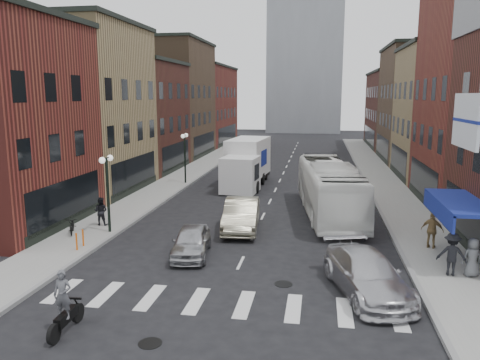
% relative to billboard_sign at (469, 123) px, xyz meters
% --- Properties ---
extents(ground, '(160.00, 160.00, 0.00)m').
position_rel_billboard_sign_xyz_m(ground, '(-8.59, -0.50, -6.13)').
color(ground, black).
rests_on(ground, ground).
extents(sidewalk_left, '(3.00, 74.00, 0.15)m').
position_rel_billboard_sign_xyz_m(sidewalk_left, '(-17.09, 21.50, -6.06)').
color(sidewalk_left, gray).
rests_on(sidewalk_left, ground).
extents(sidewalk_right, '(3.00, 74.00, 0.15)m').
position_rel_billboard_sign_xyz_m(sidewalk_right, '(-0.09, 21.50, -6.06)').
color(sidewalk_right, gray).
rests_on(sidewalk_right, ground).
extents(curb_left, '(0.20, 74.00, 0.16)m').
position_rel_billboard_sign_xyz_m(curb_left, '(-15.59, 21.50, -6.13)').
color(curb_left, gray).
rests_on(curb_left, ground).
extents(curb_right, '(0.20, 74.00, 0.16)m').
position_rel_billboard_sign_xyz_m(curb_right, '(-1.59, 21.50, -6.13)').
color(curb_right, gray).
rests_on(curb_right, ground).
extents(crosswalk_stripes, '(12.00, 2.20, 0.01)m').
position_rel_billboard_sign_xyz_m(crosswalk_stripes, '(-8.59, -3.50, -6.13)').
color(crosswalk_stripes, silver).
rests_on(crosswalk_stripes, ground).
extents(bldg_left_mid_a, '(10.30, 10.20, 12.30)m').
position_rel_billboard_sign_xyz_m(bldg_left_mid_a, '(-23.58, 13.50, 0.02)').
color(bldg_left_mid_a, tan).
rests_on(bldg_left_mid_a, ground).
extents(bldg_left_mid_b, '(10.30, 10.20, 10.30)m').
position_rel_billboard_sign_xyz_m(bldg_left_mid_b, '(-23.58, 23.50, -0.98)').
color(bldg_left_mid_b, '#4B241A').
rests_on(bldg_left_mid_b, ground).
extents(bldg_left_far_a, '(10.30, 12.20, 13.30)m').
position_rel_billboard_sign_xyz_m(bldg_left_far_a, '(-23.58, 34.50, 0.52)').
color(bldg_left_far_a, brown).
rests_on(bldg_left_far_a, ground).
extents(bldg_left_far_b, '(10.30, 16.20, 11.30)m').
position_rel_billboard_sign_xyz_m(bldg_left_far_b, '(-23.58, 48.50, -0.48)').
color(bldg_left_far_b, maroon).
rests_on(bldg_left_far_b, ground).
extents(bldg_right_mid_b, '(10.30, 10.20, 11.30)m').
position_rel_billboard_sign_xyz_m(bldg_right_mid_b, '(6.41, 23.50, -0.48)').
color(bldg_right_mid_b, tan).
rests_on(bldg_right_mid_b, ground).
extents(bldg_right_far_a, '(10.30, 12.20, 12.30)m').
position_rel_billboard_sign_xyz_m(bldg_right_far_a, '(6.41, 34.50, 0.02)').
color(bldg_right_far_a, brown).
rests_on(bldg_right_far_a, ground).
extents(bldg_right_far_b, '(10.30, 16.20, 10.30)m').
position_rel_billboard_sign_xyz_m(bldg_right_far_b, '(6.41, 48.50, -0.98)').
color(bldg_right_far_b, '#4B241A').
rests_on(bldg_right_far_b, ground).
extents(awning_blue, '(1.80, 5.00, 0.78)m').
position_rel_billboard_sign_xyz_m(awning_blue, '(0.34, 2.00, -3.50)').
color(awning_blue, navy).
rests_on(awning_blue, ground).
extents(billboard_sign, '(1.52, 3.00, 3.70)m').
position_rel_billboard_sign_xyz_m(billboard_sign, '(0.00, 0.00, 0.00)').
color(billboard_sign, black).
rests_on(billboard_sign, ground).
extents(distant_tower, '(14.00, 14.00, 50.00)m').
position_rel_billboard_sign_xyz_m(distant_tower, '(-8.59, 77.50, 18.87)').
color(distant_tower, '#9399A0').
rests_on(distant_tower, ground).
extents(streetlamp_near, '(0.32, 1.22, 4.11)m').
position_rel_billboard_sign_xyz_m(streetlamp_near, '(-15.99, 3.50, -3.22)').
color(streetlamp_near, black).
rests_on(streetlamp_near, ground).
extents(streetlamp_far, '(0.32, 1.22, 4.11)m').
position_rel_billboard_sign_xyz_m(streetlamp_far, '(-15.99, 17.50, -3.22)').
color(streetlamp_far, black).
rests_on(streetlamp_far, ground).
extents(bike_rack, '(0.08, 0.68, 0.80)m').
position_rel_billboard_sign_xyz_m(bike_rack, '(-16.19, 0.80, -5.58)').
color(bike_rack, '#D8590C').
rests_on(bike_rack, sidewalk_left).
extents(box_truck, '(3.08, 8.66, 3.68)m').
position_rel_billboard_sign_xyz_m(box_truck, '(-11.04, 17.62, -4.31)').
color(box_truck, white).
rests_on(box_truck, ground).
extents(motorcycle_rider, '(0.57, 1.98, 2.02)m').
position_rel_billboard_sign_xyz_m(motorcycle_rider, '(-12.82, -6.35, -5.19)').
color(motorcycle_rider, black).
rests_on(motorcycle_rider, ground).
extents(transit_bus, '(4.14, 11.76, 3.21)m').
position_rel_billboard_sign_xyz_m(transit_bus, '(-4.73, 9.57, -4.53)').
color(transit_bus, white).
rests_on(transit_bus, ground).
extents(sedan_left_near, '(2.08, 4.06, 1.32)m').
position_rel_billboard_sign_xyz_m(sedan_left_near, '(-10.94, 1.08, -5.47)').
color(sedan_left_near, '#AFB0B4').
rests_on(sedan_left_near, ground).
extents(sedan_left_far, '(2.18, 5.14, 1.65)m').
position_rel_billboard_sign_xyz_m(sedan_left_far, '(-9.39, 5.50, -5.31)').
color(sedan_left_far, '#ADA88D').
rests_on(sedan_left_far, ground).
extents(curb_car, '(3.48, 5.55, 1.50)m').
position_rel_billboard_sign_xyz_m(curb_car, '(-3.56, -1.86, -5.38)').
color(curb_car, silver).
rests_on(curb_car, ground).
extents(parked_bicycle, '(1.17, 1.67, 0.83)m').
position_rel_billboard_sign_xyz_m(parked_bicycle, '(-17.76, 2.94, -5.57)').
color(parked_bicycle, black).
rests_on(parked_bicycle, sidewalk_left).
extents(ped_left_solo, '(0.77, 0.47, 1.54)m').
position_rel_billboard_sign_xyz_m(ped_left_solo, '(-16.99, 4.62, -5.21)').
color(ped_left_solo, black).
rests_on(ped_left_solo, sidewalk_left).
extents(ped_right_a, '(1.20, 0.77, 1.72)m').
position_rel_billboard_sign_xyz_m(ped_right_a, '(-0.14, 0.16, -5.12)').
color(ped_right_a, black).
rests_on(ped_right_a, sidewalk_right).
extents(ped_right_b, '(1.11, 0.84, 1.70)m').
position_rel_billboard_sign_xyz_m(ped_right_b, '(-0.13, 3.54, -5.13)').
color(ped_right_b, olive).
rests_on(ped_right_b, sidewalk_right).
extents(ped_right_c, '(0.84, 0.65, 1.54)m').
position_rel_billboard_sign_xyz_m(ped_right_c, '(0.61, 0.15, -5.21)').
color(ped_right_c, '#595C61').
rests_on(ped_right_c, sidewalk_right).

